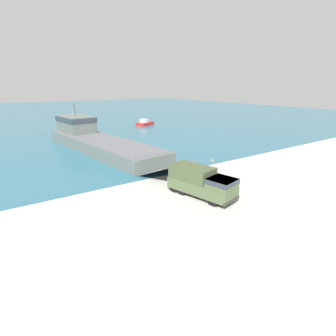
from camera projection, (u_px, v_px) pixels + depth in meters
ground_plane at (200, 194)px, 28.22m from camera, size 240.00×240.00×0.00m
water_surface at (41, 114)px, 104.91m from camera, size 240.00×180.00×0.01m
landing_craft at (95, 139)px, 47.73m from camera, size 10.95×35.74×7.74m
military_truck at (201, 182)px, 27.19m from camera, size 4.15×7.77×3.04m
soldier_on_ramp at (222, 181)px, 29.13m from camera, size 0.44×0.50×1.65m
moored_boat_a at (82, 126)px, 72.21m from camera, size 3.34×7.88×1.32m
moored_boat_b at (145, 123)px, 76.49m from camera, size 6.07×4.81×1.82m
mooring_bollard at (203, 169)px, 35.26m from camera, size 0.32×0.32×0.71m
shoreline_rock_a at (227, 163)px, 39.18m from camera, size 0.69×0.69×0.69m
shoreline_rock_b at (212, 161)px, 40.22m from camera, size 0.67×0.67×0.67m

